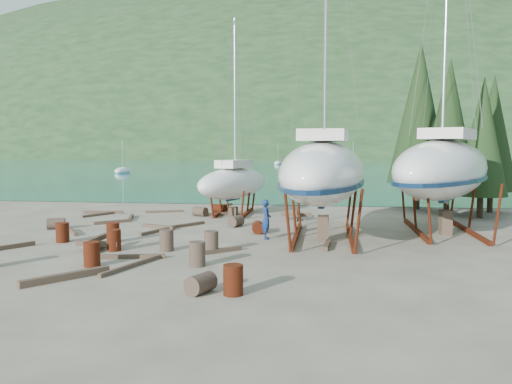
# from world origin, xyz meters

# --- Properties ---
(ground) EXTENTS (600.00, 600.00, 0.00)m
(ground) POSITION_xyz_m (0.00, 0.00, 0.00)
(ground) COLOR #60594C
(ground) RESTS_ON ground
(bay_water) EXTENTS (700.00, 700.00, 0.00)m
(bay_water) POSITION_xyz_m (0.00, 315.00, 0.01)
(bay_water) COLOR #18667A
(bay_water) RESTS_ON ground
(far_hill) EXTENTS (800.00, 360.00, 110.00)m
(far_hill) POSITION_xyz_m (0.00, 320.00, 0.00)
(far_hill) COLOR black
(far_hill) RESTS_ON ground
(far_house_left) EXTENTS (6.60, 5.60, 5.60)m
(far_house_left) POSITION_xyz_m (-60.00, 190.00, 2.92)
(far_house_left) COLOR beige
(far_house_left) RESTS_ON ground
(far_house_center) EXTENTS (6.60, 5.60, 5.60)m
(far_house_center) POSITION_xyz_m (-20.00, 190.00, 2.92)
(far_house_center) COLOR beige
(far_house_center) RESTS_ON ground
(far_house_right) EXTENTS (6.60, 5.60, 5.60)m
(far_house_right) POSITION_xyz_m (30.00, 190.00, 2.92)
(far_house_right) COLOR beige
(far_house_right) RESTS_ON ground
(cypress_near_right) EXTENTS (3.60, 3.60, 10.00)m
(cypress_near_right) POSITION_xyz_m (12.50, 12.00, 5.79)
(cypress_near_right) COLOR black
(cypress_near_right) RESTS_ON ground
(cypress_mid_right) EXTENTS (3.06, 3.06, 8.50)m
(cypress_mid_right) POSITION_xyz_m (14.00, 10.00, 4.92)
(cypress_mid_right) COLOR black
(cypress_mid_right) RESTS_ON ground
(cypress_back_left) EXTENTS (4.14, 4.14, 11.50)m
(cypress_back_left) POSITION_xyz_m (11.00, 14.00, 6.66)
(cypress_back_left) COLOR black
(cypress_back_left) RESTS_ON ground
(cypress_far_right) EXTENTS (3.24, 3.24, 9.00)m
(cypress_far_right) POSITION_xyz_m (15.50, 13.00, 5.21)
(cypress_far_right) COLOR black
(cypress_far_right) RESTS_ON ground
(moored_boat_left) EXTENTS (2.00, 5.00, 6.05)m
(moored_boat_left) POSITION_xyz_m (-30.00, 60.00, 0.39)
(moored_boat_left) COLOR silver
(moored_boat_left) RESTS_ON ground
(moored_boat_mid) EXTENTS (2.00, 5.00, 6.05)m
(moored_boat_mid) POSITION_xyz_m (10.00, 80.00, 0.39)
(moored_boat_mid) COLOR silver
(moored_boat_mid) RESTS_ON ground
(moored_boat_far) EXTENTS (2.00, 5.00, 6.05)m
(moored_boat_far) POSITION_xyz_m (-8.00, 110.00, 0.39)
(moored_boat_far) COLOR silver
(moored_boat_far) RESTS_ON ground
(large_sailboat_near) EXTENTS (4.73, 12.64, 19.47)m
(large_sailboat_near) POSITION_xyz_m (4.61, 1.63, 3.13)
(large_sailboat_near) COLOR silver
(large_sailboat_near) RESTS_ON ground
(large_sailboat_far) EXTENTS (8.46, 12.86, 19.72)m
(large_sailboat_far) POSITION_xyz_m (10.53, 4.13, 3.22)
(large_sailboat_far) COLOR silver
(large_sailboat_far) RESTS_ON ground
(small_sailboat_shore) EXTENTS (4.83, 8.13, 12.41)m
(small_sailboat_shore) POSITION_xyz_m (-1.12, 9.63, 2.04)
(small_sailboat_shore) COLOR silver
(small_sailboat_shore) RESTS_ON ground
(worker) EXTENTS (0.55, 0.74, 1.86)m
(worker) POSITION_xyz_m (1.98, 1.11, 0.93)
(worker) COLOR navy
(worker) RESTS_ON ground
(drum_1) EXTENTS (0.88, 1.04, 0.58)m
(drum_1) POSITION_xyz_m (1.15, -7.85, 0.29)
(drum_1) COLOR #2D2823
(drum_1) RESTS_ON ground
(drum_4) EXTENTS (1.03, 0.85, 0.58)m
(drum_4) POSITION_xyz_m (-2.19, 10.09, 0.29)
(drum_4) COLOR #602210
(drum_4) RESTS_ON ground
(drum_5) EXTENTS (0.58, 0.58, 0.88)m
(drum_5) POSITION_xyz_m (0.15, -2.24, 0.44)
(drum_5) COLOR #2D2823
(drum_5) RESTS_ON ground
(drum_6) EXTENTS (0.71, 0.96, 0.58)m
(drum_6) POSITION_xyz_m (1.37, 2.67, 0.29)
(drum_6) COLOR #602210
(drum_6) RESTS_ON ground
(drum_7) EXTENTS (0.58, 0.58, 0.88)m
(drum_7) POSITION_xyz_m (2.11, -7.88, 0.44)
(drum_7) COLOR #602210
(drum_7) RESTS_ON ground
(drum_8) EXTENTS (0.58, 0.58, 0.88)m
(drum_8) POSITION_xyz_m (-7.01, -0.94, 0.44)
(drum_8) COLOR #602210
(drum_8) RESTS_ON ground
(drum_9) EXTENTS (1.04, 0.89, 0.58)m
(drum_9) POSITION_xyz_m (-3.05, 8.39, 0.29)
(drum_9) COLOR #2D2823
(drum_9) RESTS_ON ground
(drum_10) EXTENTS (0.58, 0.58, 0.88)m
(drum_10) POSITION_xyz_m (-3.91, -2.43, 0.44)
(drum_10) COLOR #602210
(drum_10) RESTS_ON ground
(drum_11) EXTENTS (0.85, 1.03, 0.58)m
(drum_11) POSITION_xyz_m (-0.08, 4.58, 0.29)
(drum_11) COLOR #2D2823
(drum_11) RESTS_ON ground
(drum_13) EXTENTS (0.58, 0.58, 0.88)m
(drum_13) POSITION_xyz_m (-3.55, -5.13, 0.44)
(drum_13) COLOR #602210
(drum_13) RESTS_ON ground
(drum_14) EXTENTS (0.58, 0.58, 0.88)m
(drum_14) POSITION_xyz_m (-4.75, -0.63, 0.44)
(drum_14) COLOR #602210
(drum_14) RESTS_ON ground
(drum_15) EXTENTS (1.03, 0.87, 0.58)m
(drum_15) POSITION_xyz_m (-9.27, 2.45, 0.29)
(drum_15) COLOR #2D2823
(drum_15) RESTS_ON ground
(drum_16) EXTENTS (0.58, 0.58, 0.88)m
(drum_16) POSITION_xyz_m (-1.76, -2.15, 0.44)
(drum_16) COLOR #2D2823
(drum_16) RESTS_ON ground
(drum_17) EXTENTS (0.58, 0.58, 0.88)m
(drum_17) POSITION_xyz_m (0.18, -4.59, 0.44)
(drum_17) COLOR #2D2823
(drum_17) RESTS_ON ground
(timber_0) EXTENTS (2.35, 1.10, 0.14)m
(timber_0) POSITION_xyz_m (-5.81, 9.80, 0.07)
(timber_0) COLOR brown
(timber_0) RESTS_ON ground
(timber_1) EXTENTS (0.34, 1.81, 0.19)m
(timber_1) POSITION_xyz_m (4.80, -0.50, 0.10)
(timber_1) COLOR brown
(timber_1) RESTS_ON ground
(timber_2) EXTENTS (2.49, 0.69, 0.19)m
(timber_2) POSITION_xyz_m (-9.55, 8.63, 0.09)
(timber_2) COLOR brown
(timber_2) RESTS_ON ground
(timber_3) EXTENTS (1.07, 3.18, 0.15)m
(timber_3) POSITION_xyz_m (-2.07, -5.11, 0.07)
(timber_3) COLOR brown
(timber_3) RESTS_ON ground
(timber_4) EXTENTS (1.67, 1.55, 0.17)m
(timber_4) POSITION_xyz_m (-7.20, 4.77, 0.09)
(timber_4) COLOR brown
(timber_4) RESTS_ON ground
(timber_5) EXTENTS (2.98, 0.80, 0.16)m
(timber_5) POSITION_xyz_m (-2.86, -3.78, 0.08)
(timber_5) COLOR brown
(timber_5) RESTS_ON ground
(timber_6) EXTENTS (1.92, 1.30, 0.19)m
(timber_6) POSITION_xyz_m (-1.93, 8.85, 0.10)
(timber_6) COLOR brown
(timber_6) RESTS_ON ground
(timber_7) EXTENTS (1.41, 1.33, 0.17)m
(timber_7) POSITION_xyz_m (0.58, -2.11, 0.09)
(timber_7) COLOR brown
(timber_7) RESTS_ON ground
(timber_8) EXTENTS (2.02, 0.94, 0.19)m
(timber_8) POSITION_xyz_m (-4.03, 3.34, 0.09)
(timber_8) COLOR brown
(timber_8) RESTS_ON ground
(timber_9) EXTENTS (1.03, 2.08, 0.15)m
(timber_9) POSITION_xyz_m (-2.71, 13.74, 0.08)
(timber_9) COLOR brown
(timber_9) RESTS_ON ground
(timber_10) EXTENTS (1.55, 2.17, 0.16)m
(timber_10) POSITION_xyz_m (-2.75, 4.23, 0.08)
(timber_10) COLOR brown
(timber_10) RESTS_ON ground
(timber_11) EXTENTS (0.96, 2.30, 0.15)m
(timber_11) POSITION_xyz_m (-3.71, 2.13, 0.08)
(timber_11) COLOR brown
(timber_11) RESTS_ON ground
(timber_12) EXTENTS (1.34, 1.68, 0.17)m
(timber_12) POSITION_xyz_m (-7.77, 1.38, 0.08)
(timber_12) COLOR brown
(timber_12) RESTS_ON ground
(timber_14) EXTENTS (1.40, 2.18, 0.18)m
(timber_14) POSITION_xyz_m (-8.50, -2.81, 0.09)
(timber_14) COLOR brown
(timber_14) RESTS_ON ground
(timber_15) EXTENTS (1.33, 2.35, 0.15)m
(timber_15) POSITION_xyz_m (-9.39, 7.76, 0.07)
(timber_15) COLOR brown
(timber_15) RESTS_ON ground
(timber_16) EXTENTS (1.98, 2.44, 0.23)m
(timber_16) POSITION_xyz_m (-3.51, -7.02, 0.11)
(timber_16) COLOR brown
(timber_16) RESTS_ON ground
(timber_17) EXTENTS (0.82, 2.13, 0.16)m
(timber_17) POSITION_xyz_m (-6.91, 6.77, 0.08)
(timber_17) COLOR brown
(timber_17) RESTS_ON ground
(timber_pile_fore) EXTENTS (1.80, 1.80, 0.60)m
(timber_pile_fore) POSITION_xyz_m (-4.60, -2.54, 0.30)
(timber_pile_fore) COLOR brown
(timber_pile_fore) RESTS_ON ground
(timber_pile_aft) EXTENTS (1.80, 1.80, 0.60)m
(timber_pile_aft) POSITION_xyz_m (2.99, 7.63, 0.30)
(timber_pile_aft) COLOR brown
(timber_pile_aft) RESTS_ON ground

